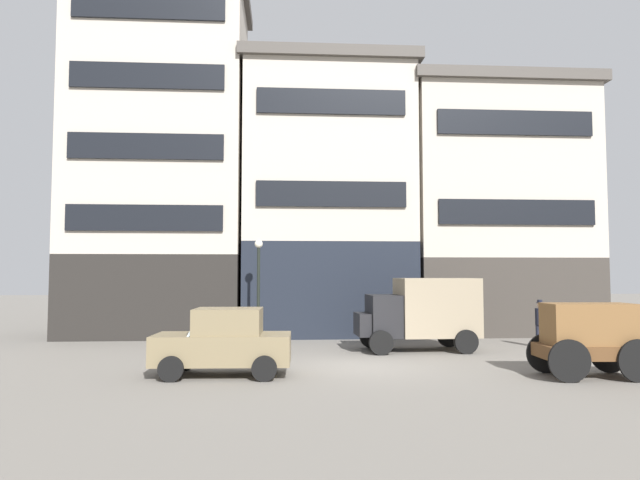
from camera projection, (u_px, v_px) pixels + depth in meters
ground_plane at (362, 366)px, 16.78m from camera, size 120.00×120.00×0.00m
building_far_left at (160, 159)px, 26.22m from camera, size 8.22×5.74×16.24m
building_center_left at (327, 197)px, 26.64m from camera, size 8.19×5.74×12.76m
building_center_right at (494, 207)px, 27.15m from camera, size 8.83×5.74×11.94m
cargo_wagon at (592, 334)px, 15.02m from camera, size 2.97×1.63×1.98m
delivery_truck_near at (421, 311)px, 20.31m from camera, size 4.40×2.23×2.62m
sedan_dark at (224, 342)px, 15.28m from camera, size 3.76×1.97×1.83m
pedestrian_officer at (540, 321)px, 21.20m from camera, size 0.50×0.50×1.79m
streetlamp_curbside at (258, 277)px, 22.00m from camera, size 0.32×0.32×4.12m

